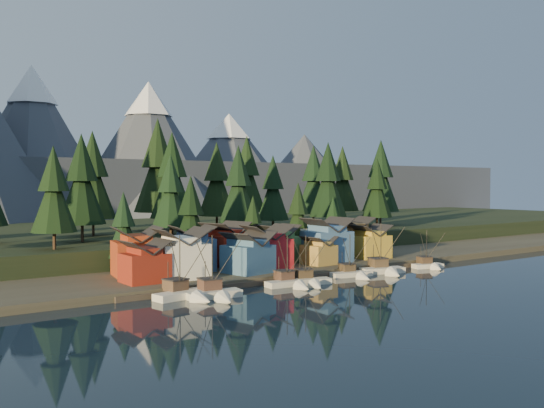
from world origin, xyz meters
TOP-DOWN VIEW (x-y plane):
  - ground at (0.00, 0.00)m, footprint 500.00×500.00m
  - shore_strip at (0.00, 40.00)m, footprint 400.00×50.00m
  - hillside at (0.00, 90.00)m, footprint 420.00×100.00m
  - dock at (0.00, 16.50)m, footprint 80.00×4.00m
  - mountain_ridge at (-4.20, 213.59)m, footprint 560.00×190.00m
  - boat_0 at (-28.75, 10.90)m, footprint 11.05×11.72m
  - boat_1 at (-24.51, 8.08)m, footprint 10.32×11.01m
  - boat_2 at (-6.55, 9.93)m, footprint 9.87×10.61m
  - boat_3 at (-2.67, 9.44)m, footprint 10.30×10.71m
  - boat_4 at (11.30, 11.37)m, footprint 9.90×10.50m
  - boat_5 at (20.07, 10.89)m, footprint 10.71×11.26m
  - boat_6 at (34.76, 10.58)m, footprint 7.90×8.44m
  - house_front_0 at (-30.94, 23.07)m, footprint 7.86×7.43m
  - house_front_1 at (-23.15, 23.61)m, footprint 10.27×9.94m
  - house_front_2 at (-8.74, 21.79)m, footprint 10.01×10.06m
  - house_front_3 at (-1.91, 24.81)m, footprint 10.26×9.90m
  - house_front_4 at (11.18, 22.74)m, footprint 6.61×7.08m
  - house_front_5 at (15.68, 25.12)m, footprint 10.29×9.46m
  - house_front_6 at (29.43, 24.59)m, footprint 9.07×8.69m
  - house_back_0 at (-28.77, 31.76)m, footprint 10.33×10.05m
  - house_back_1 at (-16.40, 31.44)m, footprint 9.95×10.03m
  - house_back_2 at (-6.34, 34.50)m, footprint 10.84×10.31m
  - house_back_3 at (6.23, 31.69)m, footprint 8.69×7.77m
  - house_back_4 at (21.06, 32.30)m, footprint 10.02×9.72m
  - house_back_5 at (30.80, 32.22)m, footprint 10.48×10.56m
  - tree_hill_2 at (-40.00, 48.00)m, footprint 9.35×9.35m
  - tree_hill_3 at (-30.00, 60.00)m, footprint 10.99×10.99m
  - tree_hill_4 at (-22.00, 75.00)m, footprint 11.88×11.88m
  - tree_hill_5 at (-12.00, 50.00)m, footprint 8.99×8.99m
  - tree_hill_6 at (-4.00, 65.00)m, footprint 11.85×11.85m
  - tree_hill_7 at (6.00, 48.00)m, footprint 10.11×10.11m
  - tree_hill_8 at (14.00, 72.00)m, footprint 11.14×11.14m
  - tree_hill_9 at (22.00, 55.00)m, footprint 9.34×9.34m
  - tree_hill_10 at (30.00, 80.00)m, footprint 12.47×12.47m
  - tree_hill_11 at (38.00, 50.00)m, footprint 11.05×11.05m
  - tree_hill_12 at (46.00, 66.00)m, footprint 11.12×11.12m
  - tree_hill_13 at (56.00, 48.00)m, footprint 9.22×9.22m
  - tree_hill_14 at (64.00, 72.00)m, footprint 11.41×11.41m
  - tree_hill_15 at (0.00, 82.00)m, footprint 14.14×14.14m
  - tree_hill_17 at (68.00, 58.00)m, footprint 12.07×12.07m
  - tree_shore_0 at (-28.00, 40.00)m, footprint 7.14×7.14m
  - tree_shore_1 at (-12.00, 40.00)m, footprint 8.65×8.65m
  - tree_shore_2 at (5.00, 40.00)m, footprint 6.65×6.65m
  - tree_shore_3 at (19.00, 40.00)m, footprint 8.00×8.00m
  - tree_shore_4 at (31.00, 40.00)m, footprint 6.35×6.35m

SIDE VIEW (x-z plane):
  - ground at x=0.00m, z-range 0.00..0.00m
  - dock at x=0.00m, z-range 0.00..1.00m
  - shore_strip at x=0.00m, z-range 0.00..1.50m
  - boat_4 at x=11.30m, z-range -3.20..6.77m
  - boat_3 at x=-2.67m, z-range -3.39..7.28m
  - boat_6 at x=34.76m, z-range -2.94..6.96m
  - boat_2 at x=-6.55m, z-range -3.40..7.45m
  - boat_0 at x=-28.75m, z-range -3.78..8.30m
  - boat_1 at x=-24.51m, z-range -3.70..8.39m
  - boat_5 at x=20.07m, z-range -3.76..8.47m
  - hillside at x=0.00m, z-range 0.00..6.00m
  - house_front_4 at x=11.18m, z-range 1.66..8.03m
  - house_front_0 at x=-30.94m, z-range 1.70..9.55m
  - house_front_6 at x=29.43m, z-range 1.71..9.83m
  - house_front_2 at x=-8.74m, z-range 1.71..10.08m
  - house_back_3 at x=6.23m, z-range 1.72..10.38m
  - house_front_3 at x=-1.91m, z-range 1.74..11.05m
  - house_back_1 at x=-16.40m, z-range 1.73..11.13m
  - house_back_2 at x=-6.34m, z-range 1.74..11.34m
  - house_back_5 at x=30.80m, z-range 1.74..11.36m
  - house_front_1 at x=-23.15m, z-range 1.74..11.39m
  - house_back_0 at x=-28.77m, z-range 1.74..11.39m
  - house_back_4 at x=21.06m, z-range 1.74..11.45m
  - house_front_5 at x=15.68m, z-range 1.76..12.00m
  - tree_shore_4 at x=31.00m, z-range 2.18..16.96m
  - tree_shore_2 at x=5.00m, z-range 2.21..17.70m
  - tree_shore_0 at x=-28.00m, z-range 2.27..18.91m
  - tree_shore_3 at x=19.00m, z-range 2.36..20.99m
  - tree_shore_1 at x=-12.00m, z-range 2.43..22.58m
  - tree_hill_5 at x=-12.00m, z-range 6.97..27.91m
  - tree_hill_13 at x=56.00m, z-range 7.00..28.48m
  - tree_hill_9 at x=22.00m, z-range 7.01..28.76m
  - tree_hill_2 at x=-40.00m, z-range 7.01..28.81m
  - tree_hill_7 at x=6.00m, z-range 7.10..30.65m
  - tree_hill_3 at x=-30.00m, z-range 7.19..32.79m
  - tree_hill_11 at x=38.00m, z-range 7.20..32.95m
  - tree_hill_12 at x=46.00m, z-range 7.21..33.12m
  - tree_hill_8 at x=14.00m, z-range 7.21..33.17m
  - tree_hill_14 at x=64.00m, z-range 7.24..33.82m
  - tree_hill_6 at x=-4.00m, z-range 7.29..34.89m
  - tree_hill_4 at x=-22.00m, z-range 7.29..34.98m
  - tree_hill_17 at x=68.00m, z-range 7.31..35.44m
  - tree_hill_10 at x=30.00m, z-range 7.36..36.41m
  - tree_hill_15 at x=0.00m, z-range 7.54..40.48m
  - mountain_ridge at x=-4.20m, z-range -18.94..71.06m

